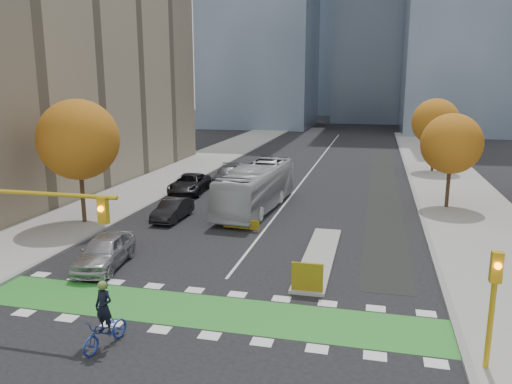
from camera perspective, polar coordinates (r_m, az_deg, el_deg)
The scene contains 21 objects.
ground at distance 20.02m, azimuth -7.75°, elevation -15.12°, with size 300.00×300.00×0.00m, color black.
sidewalk_west at distance 42.67m, azimuth -14.97°, elevation -0.40°, with size 7.00×120.00×0.15m, color gray.
sidewalk_east at distance 38.22m, azimuth 23.49°, elevation -2.49°, with size 7.00×120.00×0.15m, color gray.
curb_west at distance 41.13m, azimuth -10.68°, elevation -0.66°, with size 0.30×120.00×0.16m, color gray.
curb_east at distance 37.75m, azimuth 18.26°, elevation -2.25°, with size 0.30×120.00×0.16m, color gray.
bike_crossing at distance 21.26m, azimuth -6.25°, elevation -13.33°, with size 20.00×3.00×0.01m, color #2A802A.
centre_line at distance 57.61m, azimuth 6.79°, elevation 3.10°, with size 0.15×70.00×0.01m, color silver.
bike_lane_paint at distance 47.38m, azimuth 14.35°, elevation 0.80°, with size 2.50×50.00×0.01m, color black.
median_island at distance 27.19m, azimuth 7.24°, elevation -7.33°, with size 1.60×10.00×0.16m, color gray.
hazard_board at distance 22.48m, azimuth 5.88°, elevation -9.64°, with size 1.40×0.12×1.30m, color yellow.
building_west at distance 49.31m, azimuth -25.84°, elevation 15.02°, with size 16.00×44.00×25.00m, color gray.
tree_west at distance 34.24m, azimuth -19.63°, elevation 5.65°, with size 5.20×5.20×8.22m.
tree_east_near at distance 39.08m, azimuth 21.44°, elevation 5.15°, with size 4.40×4.40×7.08m.
tree_east_far at distance 54.93m, azimuth 19.84°, elevation 7.52°, with size 4.80×4.80×7.65m.
traffic_signal_east at distance 17.65m, azimuth 25.52°, elevation -10.40°, with size 0.35×0.43×4.10m.
cyclist at distance 18.98m, azimuth -16.86°, elevation -14.36°, with size 1.20×2.28×2.50m.
bus at distance 36.84m, azimuth 0.04°, elevation 0.56°, with size 2.78×11.88×3.31m, color #B5BBBE.
parked_car_a at distance 26.67m, azimuth -16.92°, elevation -6.47°, with size 1.97×4.89×1.67m, color #A5A5AB.
parked_car_b at distance 34.61m, azimuth -9.51°, elevation -2.00°, with size 1.51×4.32×1.42m, color black.
parked_car_c at distance 46.86m, azimuth -3.30°, elevation 2.00°, with size 2.19×5.39×1.56m, color #444549.
parked_car_d at distance 42.81m, azimuth -7.63°, elevation 0.95°, with size 2.65×5.75×1.60m, color black.
Camera 1 is at (6.67, -16.48, 9.20)m, focal length 35.00 mm.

